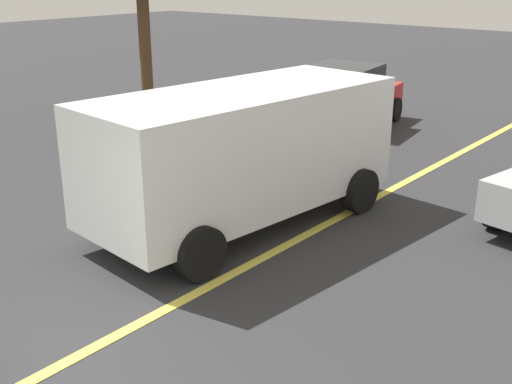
# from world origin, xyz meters

# --- Properties ---
(lane_marking_centre) EXTENTS (28.00, 0.16, 0.01)m
(lane_marking_centre) POSITION_xyz_m (3.00, 0.00, 0.01)
(lane_marking_centre) COLOR #E0D14C
(white_van) EXTENTS (5.37, 2.67, 2.20)m
(white_van) POSITION_xyz_m (4.95, 1.08, 1.27)
(white_van) COLOR white
(white_van) RESTS_ON ground_plane
(car_red_mid_road) EXTENTS (4.07, 2.53, 1.61)m
(car_red_mid_road) POSITION_xyz_m (11.58, 3.34, 0.81)
(car_red_mid_road) COLOR red
(car_red_mid_road) RESTS_ON ground_plane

